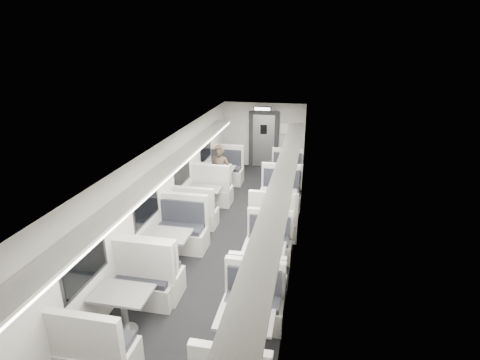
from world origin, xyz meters
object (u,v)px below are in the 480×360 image
at_px(booth_left_d, 124,312).
at_px(booth_right_c, 264,262).
at_px(passenger, 220,175).
at_px(exit_sign, 262,109).
at_px(booth_right_a, 284,179).
at_px(booth_left_c, 167,251).
at_px(booth_right_b, 277,206).
at_px(booth_left_a, 219,180).
at_px(booth_right_d, 245,338).
at_px(booth_left_b, 205,200).
at_px(vestibule_door, 264,140).

bearing_deg(booth_left_d, booth_right_c, 44.15).
bearing_deg(passenger, exit_sign, 86.23).
xyz_separation_m(booth_left_d, passenger, (0.23, 5.39, 0.48)).
relative_size(booth_left_d, booth_right_a, 1.05).
height_order(booth_left_c, booth_right_a, booth_left_c).
bearing_deg(booth_left_d, booth_right_b, 66.18).
height_order(booth_left_c, booth_right_b, booth_left_c).
relative_size(booth_left_c, exit_sign, 3.80).
xyz_separation_m(booth_left_a, booth_right_d, (2.00, -6.33, -0.05)).
distance_m(booth_left_b, booth_right_b, 2.00).
height_order(booth_right_c, passenger, passenger).
bearing_deg(booth_left_b, booth_left_c, -90.00).
bearing_deg(booth_right_c, booth_left_a, 115.29).
xyz_separation_m(booth_right_a, booth_right_b, (0.00, -2.21, 0.04)).
relative_size(booth_left_d, vestibule_door, 1.05).
height_order(booth_left_a, booth_left_b, booth_left_a).
bearing_deg(booth_right_b, booth_left_c, -126.71).
height_order(booth_left_d, booth_right_a, booth_left_d).
bearing_deg(booth_right_d, booth_left_c, 135.01).
bearing_deg(booth_right_a, booth_left_b, -133.50).
distance_m(booth_left_a, passenger, 0.94).
height_order(booth_left_c, passenger, passenger).
bearing_deg(booth_right_c, booth_left_d, -135.85).
bearing_deg(vestibule_door, booth_left_b, -102.81).
relative_size(booth_left_c, passenger, 1.34).
bearing_deg(booth_left_c, booth_right_a, 67.75).
height_order(booth_right_c, vestibule_door, vestibule_door).
xyz_separation_m(booth_left_b, exit_sign, (1.00, 3.91, 1.90)).
xyz_separation_m(booth_right_c, passenger, (-1.77, 3.45, 0.52)).
xyz_separation_m(booth_left_a, passenger, (0.23, -0.79, 0.46)).
xyz_separation_m(booth_left_c, booth_right_d, (2.00, -2.00, -0.05)).
height_order(booth_left_b, passenger, passenger).
distance_m(booth_left_d, booth_right_b, 4.95).
distance_m(booth_left_c, booth_right_b, 3.35).
relative_size(booth_left_b, exit_sign, 3.41).
relative_size(passenger, exit_sign, 2.83).
height_order(booth_right_a, booth_right_c, booth_right_a).
height_order(booth_left_c, booth_left_d, booth_left_c).
relative_size(booth_left_b, booth_left_c, 0.90).
relative_size(booth_left_a, passenger, 1.34).
distance_m(booth_left_a, booth_left_d, 6.18).
distance_m(booth_right_b, booth_right_d, 4.68).
relative_size(booth_left_a, booth_right_c, 1.17).
bearing_deg(booth_left_c, booth_left_d, -90.00).
height_order(booth_left_d, vestibule_door, vestibule_door).
xyz_separation_m(booth_right_c, vestibule_door, (-1.00, 7.09, 0.68)).
height_order(booth_left_d, booth_right_d, booth_left_d).
bearing_deg(booth_left_b, booth_left_d, -90.00).
relative_size(booth_right_d, exit_sign, 3.34).
height_order(booth_left_b, exit_sign, exit_sign).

